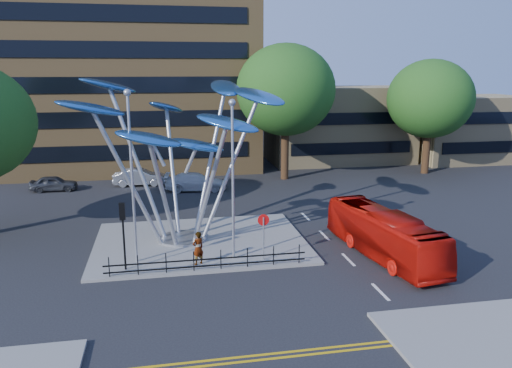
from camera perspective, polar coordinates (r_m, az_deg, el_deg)
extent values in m
plane|color=black|center=(23.85, -2.71, -11.46)|extent=(120.00, 120.00, 0.00)
cube|color=slate|center=(29.26, -6.35, -6.63)|extent=(12.00, 9.00, 0.15)
cube|color=gold|center=(18.62, 0.07, -19.00)|extent=(40.00, 0.12, 0.01)
cube|color=gold|center=(18.37, 0.25, -19.49)|extent=(40.00, 0.12, 0.01)
cube|color=olive|center=(53.83, -14.72, 18.09)|extent=(25.00, 15.00, 30.00)
cube|color=tan|center=(55.20, 9.43, 6.75)|extent=(15.00, 8.00, 8.00)
cube|color=tan|center=(59.82, 22.85, 5.90)|extent=(12.00, 8.00, 7.00)
cylinder|color=black|center=(45.41, 3.32, 4.12)|extent=(0.70, 0.70, 5.72)
ellipsoid|color=#164614|center=(44.90, 3.41, 10.69)|extent=(8.80, 8.80, 8.10)
cylinder|color=black|center=(50.70, 18.89, 4.00)|extent=(0.70, 0.70, 5.06)
ellipsoid|color=#164614|center=(50.24, 19.28, 9.18)|extent=(8.00, 8.00, 7.36)
cylinder|color=#9EA0A5|center=(29.64, -8.37, -6.15)|extent=(2.80, 2.80, 0.12)
cylinder|color=#9EA0A5|center=(28.02, -11.02, 0.78)|extent=(0.24, 0.24, 7.80)
ellipsoid|color=#2965B2|center=(26.69, -18.34, 8.24)|extent=(3.92, 2.95, 1.39)
cylinder|color=#9EA0A5|center=(27.79, -9.31, -0.73)|extent=(0.24, 0.24, 6.40)
ellipsoid|color=#2965B2|center=(25.03, -12.18, 5.10)|extent=(3.47, 1.78, 1.31)
cylinder|color=#9EA0A5|center=(27.95, -7.30, 0.05)|extent=(0.24, 0.24, 7.00)
ellipsoid|color=#2965B2|center=(25.97, -3.29, 6.98)|extent=(3.81, 3.11, 1.36)
cylinder|color=#9EA0A5|center=(28.64, -6.24, 1.62)|extent=(0.24, 0.24, 8.20)
ellipsoid|color=#2965B2|center=(28.98, 0.31, 10.01)|extent=(3.52, 4.06, 1.44)
cylinder|color=#9EA0A5|center=(29.46, -7.17, 2.31)|extent=(0.24, 0.24, 8.60)
ellipsoid|color=#2965B2|center=(31.18, -3.53, 10.93)|extent=(2.21, 3.79, 1.39)
cylinder|color=#9EA0A5|center=(29.63, -9.08, 1.13)|extent=(0.24, 0.24, 7.40)
ellipsoid|color=#2965B2|center=(31.69, -10.21, 8.62)|extent=(3.02, 3.71, 1.34)
cylinder|color=#9EA0A5|center=(28.90, -10.67, 2.18)|extent=(0.24, 0.24, 8.80)
ellipsoid|color=#2965B2|center=(29.95, -16.50, 10.73)|extent=(3.88, 3.60, 1.42)
ellipsoid|color=#2965B2|center=(28.46, -12.42, 5.20)|extent=(3.40, 1.96, 1.13)
ellipsoid|color=#2965B2|center=(27.97, -6.86, 4.45)|extent=(3.39, 2.16, 1.11)
cylinder|color=#9EA0A5|center=(25.64, -13.95, 0.30)|extent=(0.14, 0.14, 8.50)
sphere|color=#9EA0A5|center=(25.07, -14.50, 10.09)|extent=(0.36, 0.36, 0.36)
cylinder|color=#9EA0A5|center=(25.40, -2.66, -0.02)|extent=(0.14, 0.14, 8.00)
sphere|color=#9EA0A5|center=(24.80, -2.76, 9.30)|extent=(0.36, 0.36, 0.36)
cylinder|color=black|center=(25.42, -14.87, -6.07)|extent=(0.10, 0.10, 3.20)
cube|color=black|center=(25.01, -15.05, -3.04)|extent=(0.28, 0.18, 0.85)
sphere|color=#FF0C0C|center=(24.93, -15.09, -2.42)|extent=(0.18, 0.18, 0.18)
cylinder|color=#9EA0A5|center=(25.97, 0.87, -6.26)|extent=(0.08, 0.08, 2.30)
cylinder|color=red|center=(25.69, 0.86, -4.13)|extent=(0.60, 0.04, 0.60)
cube|color=white|center=(25.70, 0.85, -4.12)|extent=(0.42, 0.03, 0.10)
cylinder|color=black|center=(25.12, -16.45, -9.09)|extent=(0.05, 0.05, 1.00)
cylinder|color=black|center=(25.01, -13.35, -9.00)|extent=(0.05, 0.05, 1.00)
cylinder|color=black|center=(24.97, -10.24, -8.88)|extent=(0.05, 0.05, 1.00)
cylinder|color=black|center=(25.00, -7.13, -8.74)|extent=(0.05, 0.05, 1.00)
cylinder|color=black|center=(25.11, -4.03, -8.57)|extent=(0.05, 0.05, 1.00)
cylinder|color=black|center=(25.29, -0.98, -8.38)|extent=(0.05, 0.05, 1.00)
cylinder|color=black|center=(25.53, 2.02, -8.17)|extent=(0.05, 0.05, 1.00)
cylinder|color=black|center=(25.85, 4.95, -7.94)|extent=(0.05, 0.05, 1.00)
cube|color=black|center=(25.03, -5.58, -8.55)|extent=(10.00, 0.06, 0.06)
cube|color=black|center=(25.16, -5.56, -9.29)|extent=(10.00, 0.06, 0.06)
imported|color=#B81008|center=(27.64, 14.38, -5.57)|extent=(3.34, 9.23, 2.51)
imported|color=gray|center=(25.64, -6.64, -7.29)|extent=(0.75, 0.67, 1.73)
imported|color=#3E4045|center=(44.48, -22.12, 0.07)|extent=(3.74, 1.52, 1.27)
imported|color=#96999D|center=(44.30, -13.15, 0.78)|extent=(4.56, 1.83, 1.47)
imported|color=silver|center=(41.67, -6.91, 0.26)|extent=(5.26, 2.64, 1.46)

